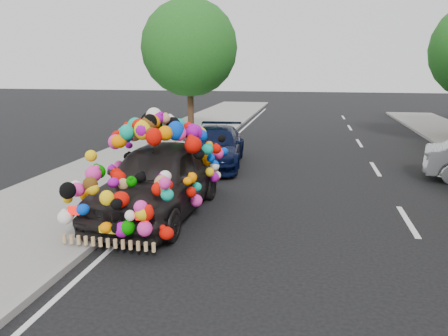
{
  "coord_description": "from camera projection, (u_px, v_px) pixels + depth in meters",
  "views": [
    {
      "loc": [
        1.44,
        -9.43,
        3.23
      ],
      "look_at": [
        -0.54,
        0.66,
        0.84
      ],
      "focal_mm": 35.0,
      "sensor_mm": 36.0,
      "label": 1
    }
  ],
  "objects": [
    {
      "name": "kerb",
      "position": [
        145.0,
        202.0,
        10.44
      ],
      "size": [
        0.15,
        60.0,
        0.13
      ],
      "primitive_type": "cube",
      "color": "gray",
      "rests_on": "ground"
    },
    {
      "name": "tree_near_sidewalk",
      "position": [
        190.0,
        48.0,
        18.9
      ],
      "size": [
        4.2,
        4.2,
        6.13
      ],
      "color": "#332114",
      "rests_on": "ground"
    },
    {
      "name": "navy_sedan",
      "position": [
        216.0,
        147.0,
        14.56
      ],
      "size": [
        2.18,
        4.49,
        1.26
      ],
      "primitive_type": "imported",
      "rotation": [
        0.0,
        0.0,
        0.1
      ],
      "color": "black",
      "rests_on": "ground"
    },
    {
      "name": "plush_art_car",
      "position": [
        158.0,
        163.0,
        9.62
      ],
      "size": [
        2.43,
        4.96,
        2.24
      ],
      "rotation": [
        0.0,
        0.0,
        -0.04
      ],
      "color": "black",
      "rests_on": "ground"
    },
    {
      "name": "sidewalk",
      "position": [
        70.0,
        198.0,
        10.81
      ],
      "size": [
        4.0,
        60.0,
        0.12
      ],
      "primitive_type": "cube",
      "color": "gray",
      "rests_on": "ground"
    },
    {
      "name": "lane_markings",
      "position": [
        408.0,
        221.0,
        9.34
      ],
      "size": [
        6.0,
        50.0,
        0.01
      ],
      "primitive_type": null,
      "color": "silver",
      "rests_on": "ground"
    },
    {
      "name": "ground",
      "position": [
        242.0,
        211.0,
        10.02
      ],
      "size": [
        100.0,
        100.0,
        0.0
      ],
      "primitive_type": "plane",
      "color": "black",
      "rests_on": "ground"
    }
  ]
}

